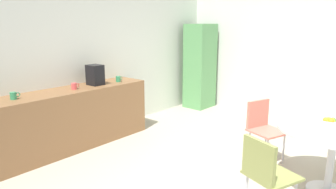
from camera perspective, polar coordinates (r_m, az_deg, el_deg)
ground_plane at (r=3.81m, az=15.40°, el=-16.50°), size 6.00×6.00×0.00m
wall_back at (r=5.34m, az=-14.16°, el=6.75°), size 6.00×0.10×2.60m
wall_side_right at (r=6.22m, az=28.36°, el=6.43°), size 0.10×6.00×2.60m
counter_block at (r=4.85m, az=-17.90°, el=-4.38°), size 2.59×0.60×0.90m
locker_cabinet at (r=6.88m, az=5.97°, el=5.26°), size 0.60×0.50×1.85m
round_table at (r=3.78m, az=28.47°, el=-7.39°), size 1.17×1.17×0.76m
chair_coral at (r=4.38m, az=17.19°, el=-5.18°), size 0.54×0.54×0.83m
chair_olive at (r=3.07m, az=17.64°, el=-13.19°), size 0.54×0.54×0.83m
fruit_bowl at (r=3.76m, az=27.80°, el=-4.63°), size 0.22×0.22×0.11m
mug_white at (r=4.40m, az=-26.85°, el=-0.21°), size 0.13×0.08×0.09m
mug_green at (r=5.19m, az=-9.23°, el=2.88°), size 0.13×0.08×0.09m
mug_red at (r=4.74m, az=-17.09°, el=1.50°), size 0.13×0.08×0.09m
coffee_maker at (r=4.98m, az=-13.43°, el=3.57°), size 0.20×0.24×0.32m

